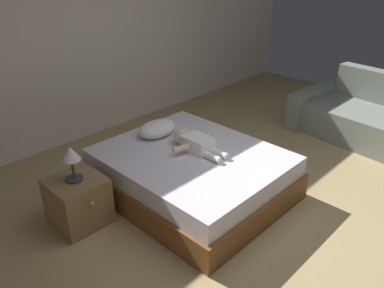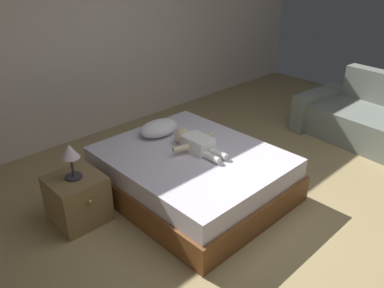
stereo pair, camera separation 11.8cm
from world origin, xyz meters
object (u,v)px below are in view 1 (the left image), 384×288
(pillow, at_px, (158,129))
(bed, at_px, (192,174))
(baby, at_px, (195,142))
(nightstand, at_px, (78,201))
(lamp, at_px, (71,157))
(couch, at_px, (383,123))
(toothbrush, at_px, (208,140))

(pillow, bearing_deg, bed, -93.63)
(baby, xyz_separation_m, nightstand, (-1.13, 0.36, -0.31))
(baby, height_order, lamp, lamp)
(pillow, xyz_separation_m, baby, (0.05, -0.50, -0.01))
(pillow, distance_m, lamp, 1.10)
(baby, relative_size, lamp, 1.96)
(nightstand, bearing_deg, baby, -17.61)
(nightstand, bearing_deg, couch, -20.61)
(bed, distance_m, couch, 2.68)
(pillow, height_order, toothbrush, pillow)
(toothbrush, relative_size, lamp, 0.47)
(nightstand, xyz_separation_m, lamp, (0.00, 0.00, 0.45))
(toothbrush, height_order, lamp, lamp)
(toothbrush, xyz_separation_m, lamp, (-1.36, 0.33, 0.21))
(bed, xyz_separation_m, nightstand, (-1.04, 0.40, 0.00))
(bed, distance_m, baby, 0.32)
(bed, relative_size, couch, 0.81)
(pillow, relative_size, toothbrush, 2.91)
(couch, distance_m, nightstand, 3.80)
(bed, relative_size, pillow, 4.00)
(pillow, distance_m, couch, 2.90)
(pillow, relative_size, couch, 0.20)
(pillow, bearing_deg, couch, -30.80)
(pillow, height_order, couch, couch)
(bed, height_order, couch, couch)
(baby, height_order, toothbrush, baby)
(baby, bearing_deg, toothbrush, 6.74)
(bed, xyz_separation_m, lamp, (-1.04, 0.40, 0.45))
(toothbrush, xyz_separation_m, couch, (2.20, -1.01, -0.20))
(toothbrush, distance_m, couch, 2.43)
(nightstand, bearing_deg, toothbrush, -13.64)
(pillow, relative_size, nightstand, 0.92)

